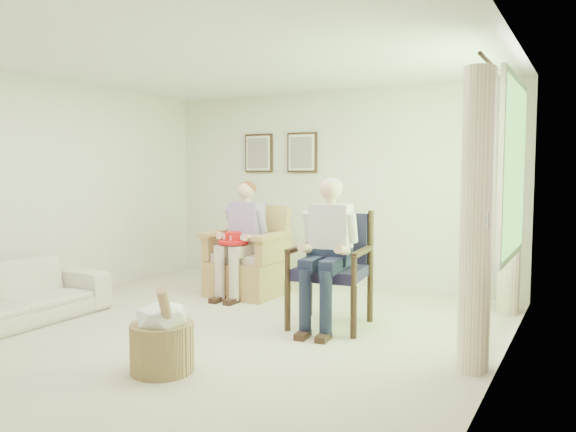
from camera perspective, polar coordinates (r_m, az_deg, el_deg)
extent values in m
plane|color=beige|center=(5.43, -7.77, -11.81)|extent=(5.50, 5.50, 0.00)
cube|color=silver|center=(7.60, 4.55, 2.87)|extent=(5.00, 0.04, 2.60)
cube|color=silver|center=(7.00, -24.60, 2.31)|extent=(0.04, 5.50, 2.60)
cube|color=silver|center=(4.23, 20.39, 1.17)|extent=(0.04, 5.50, 2.60)
cube|color=white|center=(5.32, -8.09, 16.16)|extent=(5.00, 5.50, 0.02)
cube|color=#2D6B23|center=(5.42, 22.01, 4.47)|extent=(0.02, 1.40, 1.50)
cube|color=white|center=(5.48, 22.15, 12.66)|extent=(0.04, 1.52, 0.06)
cube|color=white|center=(5.47, 21.65, -3.72)|extent=(0.04, 1.52, 0.06)
cylinder|color=#382114|center=(5.49, 21.20, 12.87)|extent=(0.03, 2.50, 0.03)
cylinder|color=#FBE7C5|center=(4.49, 18.59, -0.52)|extent=(0.34, 0.34, 2.30)
cylinder|color=#FBE7C5|center=(6.42, 21.69, 0.89)|extent=(0.34, 0.34, 2.30)
cube|color=#382114|center=(8.11, -2.99, 6.38)|extent=(0.45, 0.03, 0.55)
cube|color=silver|center=(8.09, -3.07, 6.39)|extent=(0.39, 0.01, 0.49)
cube|color=tan|center=(8.09, -3.10, 6.39)|extent=(0.33, 0.01, 0.43)
cube|color=#382114|center=(7.77, 1.44, 6.46)|extent=(0.45, 0.03, 0.55)
cube|color=silver|center=(7.75, 1.36, 6.47)|extent=(0.39, 0.01, 0.49)
cube|color=tan|center=(7.74, 1.34, 6.47)|extent=(0.33, 0.01, 0.43)
cube|color=tan|center=(7.00, -4.13, -6.24)|extent=(0.82, 0.80, 0.43)
cube|color=beige|center=(6.92, -4.28, -4.13)|extent=(0.63, 0.61, 0.10)
cube|color=tan|center=(7.19, -2.70, -1.41)|extent=(0.75, 0.23, 0.64)
cube|color=tan|center=(7.14, -6.69, -2.96)|extent=(0.10, 0.73, 0.31)
cube|color=tan|center=(6.74, -1.44, -3.39)|extent=(0.10, 0.73, 0.31)
cylinder|color=black|center=(5.48, -0.21, -9.01)|extent=(0.06, 0.06, 0.48)
cylinder|color=black|center=(5.21, 6.19, -9.77)|extent=(0.06, 0.06, 0.48)
cylinder|color=black|center=(6.01, 2.63, -7.79)|extent=(0.06, 0.06, 0.48)
cylinder|color=black|center=(5.76, 8.55, -8.39)|extent=(0.06, 0.06, 0.48)
cube|color=#1E1A3A|center=(5.55, 4.30, -5.75)|extent=(0.63, 0.61, 0.11)
cube|color=#1E1A3A|center=(5.77, 5.53, -2.40)|extent=(0.59, 0.08, 0.55)
imported|color=silver|center=(6.24, -26.83, -7.30)|extent=(2.04, 0.80, 0.60)
cube|color=#C2B39C|center=(6.90, -4.29, -2.80)|extent=(0.40, 0.26, 0.16)
cube|color=#A689C2|center=(6.89, -4.21, -0.48)|extent=(0.39, 0.24, 0.46)
sphere|color=#DDAD8E|center=(6.86, -4.27, 2.60)|extent=(0.21, 0.21, 0.21)
ellipsoid|color=brown|center=(6.88, -4.16, 2.81)|extent=(0.22, 0.22, 0.18)
cube|color=#C2B39C|center=(6.78, -6.01, -3.38)|extent=(0.14, 0.44, 0.13)
cube|color=#C2B39C|center=(6.67, -4.59, -3.50)|extent=(0.14, 0.44, 0.13)
cylinder|color=#C2B39C|center=(6.67, -6.97, -6.05)|extent=(0.12, 0.12, 0.54)
cylinder|color=#C2B39C|center=(6.56, -5.54, -6.22)|extent=(0.12, 0.12, 0.54)
cube|color=#181E35|center=(5.52, 4.30, -4.08)|extent=(0.40, 0.26, 0.16)
cube|color=silver|center=(5.50, 4.41, -1.16)|extent=(0.39, 0.24, 0.46)
sphere|color=#DDAD8E|center=(5.47, 4.39, 2.69)|extent=(0.21, 0.21, 0.21)
ellipsoid|color=#B7B2AD|center=(5.49, 4.50, 2.96)|extent=(0.22, 0.22, 0.18)
cube|color=#181E35|center=(5.37, 2.35, -4.85)|extent=(0.14, 0.44, 0.13)
cube|color=#181E35|center=(5.29, 4.30, -5.01)|extent=(0.14, 0.44, 0.13)
cylinder|color=#181E35|center=(5.26, 1.36, -8.60)|extent=(0.12, 0.12, 0.60)
cylinder|color=#181E35|center=(5.17, 3.35, -8.83)|extent=(0.12, 0.12, 0.60)
cylinder|color=red|center=(6.66, -5.57, -2.65)|extent=(0.36, 0.36, 0.04)
cylinder|color=red|center=(6.65, -5.58, -2.14)|extent=(0.19, 0.19, 0.12)
cube|color=white|center=(6.60, -4.85, -2.19)|extent=(0.04, 0.01, 0.05)
cube|color=white|center=(6.72, -4.89, -2.07)|extent=(0.02, 0.05, 0.05)
cube|color=white|center=(6.75, -5.87, -2.04)|extent=(0.04, 0.03, 0.05)
cube|color=white|center=(6.65, -6.46, -2.15)|extent=(0.04, 0.03, 0.05)
cube|color=white|center=(6.56, -5.83, -2.24)|extent=(0.02, 0.05, 0.05)
cylinder|color=tan|center=(4.50, -12.67, -12.89)|extent=(0.52, 0.52, 0.38)
ellipsoid|color=white|center=(4.43, -12.73, -9.91)|extent=(0.43, 0.43, 0.26)
cylinder|color=#A57F56|center=(4.32, -12.12, -10.27)|extent=(0.19, 0.34, 0.56)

